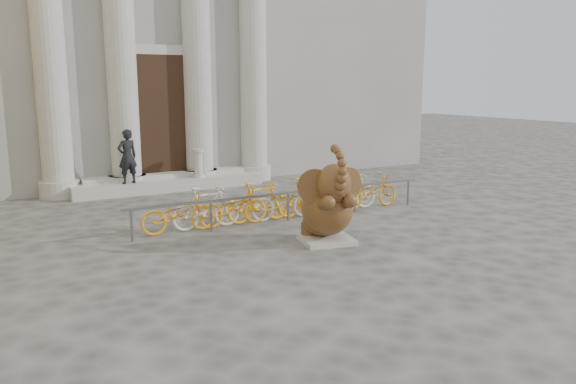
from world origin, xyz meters
TOP-DOWN VIEW (x-y plane):
  - ground at (0.00, 0.00)m, footprint 80.00×80.00m
  - classical_building at (0.00, 14.93)m, footprint 22.00×10.70m
  - entrance_steps at (0.00, 9.40)m, footprint 6.00×1.20m
  - elephant_statue at (1.09, 1.85)m, footprint 1.39×1.65m
  - bike_rack at (1.29, 4.17)m, footprint 8.00×0.53m
  - pedestrian at (-1.33, 9.07)m, footprint 0.66×0.50m
  - balustrade_post at (0.89, 9.10)m, footprint 0.37×0.37m

SIDE VIEW (x-z plane):
  - ground at x=0.00m, z-range 0.00..0.00m
  - entrance_steps at x=0.00m, z-range 0.00..0.36m
  - bike_rack at x=1.29m, z-range 0.00..1.00m
  - elephant_statue at x=1.09m, z-range -0.29..1.82m
  - balustrade_post at x=0.89m, z-range 0.32..1.24m
  - pedestrian at x=-1.33m, z-range 0.36..1.99m
  - classical_building at x=0.00m, z-range -0.02..11.98m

